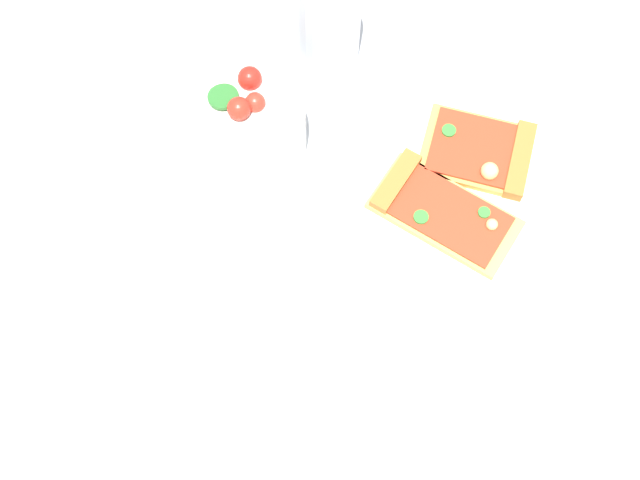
# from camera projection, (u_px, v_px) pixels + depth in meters

# --- Properties ---
(ground_plane) EXTENTS (2.40, 2.40, 0.00)m
(ground_plane) POSITION_uv_depth(u_px,v_px,m) (440.00, 241.00, 0.83)
(ground_plane) COLOR #B2B7BC
(ground_plane) RESTS_ON ground
(plate) EXTENTS (0.26, 0.26, 0.01)m
(plate) POSITION_uv_depth(u_px,v_px,m) (466.00, 191.00, 0.84)
(plate) COLOR white
(plate) RESTS_ON ground_plane
(pizza_slice_near) EXTENTS (0.17, 0.13, 0.02)m
(pizza_slice_near) POSITION_uv_depth(u_px,v_px,m) (440.00, 209.00, 0.82)
(pizza_slice_near) COLOR #E5B256
(pizza_slice_near) RESTS_ON plate
(pizza_slice_far) EXTENTS (0.12, 0.10, 0.03)m
(pizza_slice_far) POSITION_uv_depth(u_px,v_px,m) (485.00, 153.00, 0.85)
(pizza_slice_far) COLOR gold
(pizza_slice_far) RESTS_ON plate
(salad_bowl) EXTENTS (0.13, 0.13, 0.09)m
(salad_bowl) POSITION_uv_depth(u_px,v_px,m) (243.00, 127.00, 0.84)
(salad_bowl) COLOR white
(salad_bowl) RESTS_ON ground_plane
(soda_glass) EXTENTS (0.08, 0.08, 0.13)m
(soda_glass) POSITION_uv_depth(u_px,v_px,m) (325.00, 19.00, 0.86)
(soda_glass) COLOR silver
(soda_glass) RESTS_ON ground_plane
(paper_napkin) EXTENTS (0.14, 0.14, 0.00)m
(paper_napkin) POSITION_uv_depth(u_px,v_px,m) (173.00, 388.00, 0.77)
(paper_napkin) COLOR silver
(paper_napkin) RESTS_ON ground_plane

